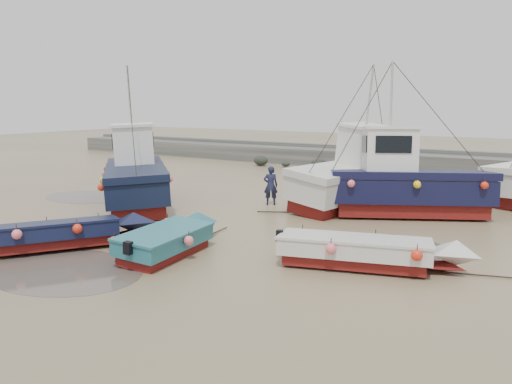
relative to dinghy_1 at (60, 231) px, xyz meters
The scene contains 13 objects.
ground 4.29m from the dinghy_1, 27.89° to the left, with size 120.00×120.00×0.00m, color #8E7C59.
seawall 24.28m from the dinghy_1, 80.98° to the left, with size 60.00×4.92×1.50m.
puddle_a 2.50m from the dinghy_1, 35.45° to the right, with size 4.89×4.89×0.01m, color #514841.
puddle_b 10.70m from the dinghy_1, 31.16° to the left, with size 3.46×3.46×0.01m, color #514841.
puddle_c 8.98m from the dinghy_1, 135.80° to the left, with size 4.36×4.36×0.01m, color #514841.
puddle_d 14.48m from the dinghy_1, 65.02° to the left, with size 6.17×6.17×0.01m, color #514841.
dinghy_1 is the anchor object (origin of this frame).
dinghy_2 3.76m from the dinghy_1, 21.50° to the left, with size 2.11×5.52×1.43m.
dinghy_3 9.66m from the dinghy_1, 19.84° to the left, with size 6.52×2.98×1.43m.
cabin_boat_0 7.18m from the dinghy_1, 115.29° to the left, with size 8.26×7.98×6.22m.
cabin_boat_1 12.74m from the dinghy_1, 64.15° to the left, with size 3.87×9.67×6.22m.
cabin_boat_2 12.85m from the dinghy_1, 52.64° to the left, with size 9.00×5.51×6.22m.
person 9.73m from the dinghy_1, 76.01° to the left, with size 0.65×0.43×1.78m, color #1A1D3A.
Camera 1 is at (9.80, -11.87, 4.61)m, focal length 35.00 mm.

